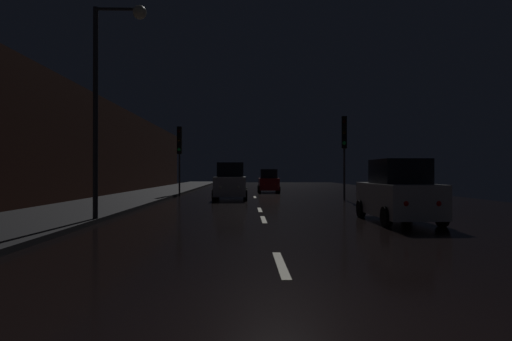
{
  "coord_description": "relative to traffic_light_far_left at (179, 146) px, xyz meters",
  "views": [
    {
      "loc": [
        -0.62,
        -4.49,
        1.62
      ],
      "look_at": [
        -0.12,
        15.81,
        1.72
      ],
      "focal_mm": 29.95,
      "sensor_mm": 36.0,
      "label": 1
    }
  ],
  "objects": [
    {
      "name": "car_parked_right_near",
      "position": [
        9.64,
        -15.83,
        -2.56
      ],
      "size": [
        1.89,
        4.09,
        2.06
      ],
      "rotation": [
        0.0,
        0.0,
        1.57
      ],
      "color": "silver",
      "rests_on": "ground"
    },
    {
      "name": "traffic_light_far_right",
      "position": [
        10.43,
        -4.79,
        0.1
      ],
      "size": [
        0.38,
        0.48,
        4.94
      ],
      "rotation": [
        0.0,
        0.0,
        -1.81
      ],
      "color": "#38383A",
      "rests_on": "ground"
    },
    {
      "name": "car_approaching_headlights",
      "position": [
        3.69,
        -3.57,
        -2.48
      ],
      "size": [
        2.04,
        4.43,
        2.23
      ],
      "rotation": [
        0.0,
        0.0,
        -1.57
      ],
      "color": "silver",
      "rests_on": "ground"
    },
    {
      "name": "streetlamp_overhead",
      "position": [
        0.27,
        -16.05,
        1.15
      ],
      "size": [
        1.7,
        0.44,
        6.99
      ],
      "color": "#2D2D30",
      "rests_on": "ground"
    },
    {
      "name": "building_facade_left",
      "position": [
        -4.9,
        -4.32,
        -0.28
      ],
      "size": [
        0.8,
        63.0,
        6.43
      ],
      "primitive_type": "cube",
      "color": "#472319",
      "rests_on": "ground"
    },
    {
      "name": "car_distant_taillights",
      "position": [
        6.51,
        5.41,
        -2.63
      ],
      "size": [
        1.74,
        3.77,
        1.9
      ],
      "rotation": [
        0.0,
        0.0,
        1.57
      ],
      "color": "maroon",
      "rests_on": "ground"
    },
    {
      "name": "sidewalk_left",
      "position": [
        -2.3,
        -0.82,
        -3.43
      ],
      "size": [
        4.4,
        84.0,
        0.15
      ],
      "primitive_type": "cube",
      "color": "#28282B",
      "rests_on": "ground"
    },
    {
      "name": "ground",
      "position": [
        5.22,
        -0.82,
        -3.51
      ],
      "size": [
        27.44,
        84.0,
        0.02
      ],
      "primitive_type": "cube",
      "color": "black"
    },
    {
      "name": "traffic_light_far_left",
      "position": [
        0.0,
        0.0,
        0.0
      ],
      "size": [
        0.32,
        0.46,
        4.82
      ],
      "rotation": [
        0.0,
        0.0,
        -1.61
      ],
      "color": "#38383A",
      "rests_on": "ground"
    },
    {
      "name": "lane_centerline",
      "position": [
        5.22,
        -12.61,
        -3.49
      ],
      "size": [
        0.16,
        22.85,
        0.01
      ],
      "color": "beige",
      "rests_on": "ground"
    }
  ]
}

